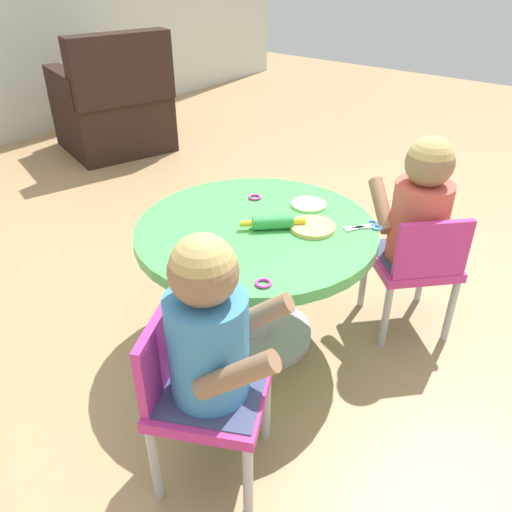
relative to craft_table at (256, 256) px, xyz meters
name	(u,v)px	position (x,y,z in m)	size (l,w,h in m)	color
ground_plane	(256,335)	(0.00, 0.00, -0.37)	(10.00, 10.00, 0.00)	tan
craft_table	(256,256)	(0.00, 0.00, 0.00)	(0.85, 0.85, 0.50)	silver
child_chair_left	(199,390)	(-0.56, -0.24, -0.07)	(0.40, 0.40, 0.54)	#B7B7BC
seated_child_left	(209,327)	(-0.54, -0.27, 0.16)	(0.39, 0.43, 0.51)	#3F4772
child_chair_right	(415,264)	(0.41, -0.45, -0.07)	(0.42, 0.42, 0.54)	#B7B7BC
seated_child_right	(421,205)	(0.44, -0.42, 0.16)	(0.43, 0.44, 0.51)	#3F4772
armchair_dark	(114,108)	(1.07, 2.15, -0.06)	(0.88, 0.89, 0.85)	black
rolling_pin	(273,222)	(0.02, -0.06, 0.15)	(0.17, 0.18, 0.05)	green
craft_scissors	(368,226)	(0.23, -0.31, 0.13)	(0.14, 0.12, 0.01)	silver
playdough_blob_0	(309,204)	(0.25, -0.06, 0.13)	(0.14, 0.14, 0.01)	#B2E58C
playdough_blob_1	(313,227)	(0.10, -0.17, 0.13)	(0.16, 0.16, 0.02)	#F2CC72
cookie_cutter_0	(263,283)	(-0.27, -0.24, 0.13)	(0.05, 0.05, 0.01)	#D83FA5
cookie_cutter_1	(255,197)	(0.18, 0.14, 0.13)	(0.05, 0.05, 0.01)	#D83FA5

